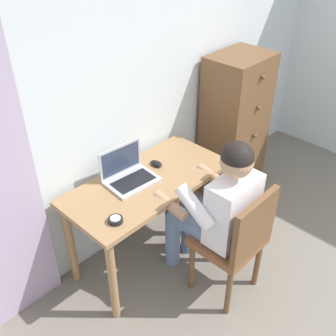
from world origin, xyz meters
The scene contains 8 objects.
wall_back centered at (0.00, 2.20, 1.25)m, with size 4.80×0.05×2.50m, color silver.
desk centered at (-0.30, 1.84, 0.62)m, with size 1.20×0.57×0.74m.
dresser centered at (0.86, 1.94, 0.66)m, with size 0.53×0.43×1.31m.
chair centered at (-0.13, 1.18, 0.50)m, with size 0.42×0.40×0.89m.
person_seated centered at (-0.13, 1.37, 0.69)m, with size 0.53×0.59×1.21m.
laptop centered at (-0.38, 1.94, 0.79)m, with size 0.36×0.28×0.24m.
computer_mouse centered at (-0.13, 1.93, 0.75)m, with size 0.06×0.10×0.03m, color black.
desk_clock centered at (-0.72, 1.68, 0.75)m, with size 0.09×0.09×0.03m.
Camera 1 is at (-1.81, 0.21, 2.37)m, focal length 42.75 mm.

